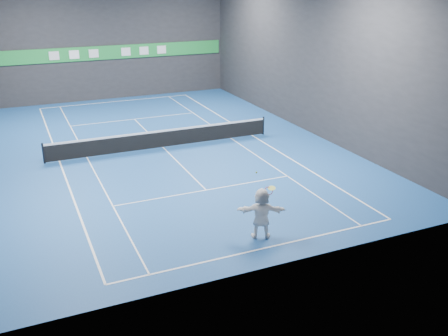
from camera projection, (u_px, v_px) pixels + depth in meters
name	position (u px, v px, depth m)	size (l,w,h in m)	color
ground	(163.00, 148.00, 27.40)	(26.00, 26.00, 0.00)	#19488C
wall_back	(109.00, 39.00, 36.91)	(18.00, 0.10, 9.00)	#272729
wall_front	(287.00, 132.00, 14.67)	(18.00, 0.10, 9.00)	#272729
wall_right	(308.00, 55.00, 29.16)	(0.10, 26.00, 9.00)	#272729
baseline_near	(265.00, 248.00, 17.23)	(10.98, 0.08, 0.01)	white
baseline_far	(116.00, 101.00, 37.57)	(10.98, 0.08, 0.01)	white
sideline_doubles_left	(59.00, 161.00, 25.34)	(0.08, 23.78, 0.01)	white
sideline_doubles_right	(252.00, 136.00, 29.45)	(0.08, 23.78, 0.01)	white
sideline_singles_left	(87.00, 158.00, 25.86)	(0.06, 23.78, 0.01)	white
sideline_singles_right	(231.00, 138.00, 28.94)	(0.06, 23.78, 0.01)	white
service_line_near	(206.00, 190.00, 21.92)	(8.23, 0.06, 0.01)	white
service_line_far	(134.00, 119.00, 32.87)	(8.23, 0.06, 0.01)	white
center_service_line	(163.00, 147.00, 27.40)	(0.06, 12.80, 0.01)	white
player	(261.00, 213.00, 17.64)	(1.74, 0.56, 1.88)	white
tennis_ball	(256.00, 172.00, 17.21)	(0.06, 0.06, 0.06)	#BAD022
tennis_net	(163.00, 138.00, 27.21)	(12.50, 0.10, 1.07)	black
sponsor_banner	(110.00, 52.00, 37.21)	(17.64, 0.11, 1.00)	#1F9039
tennis_racket	(269.00, 192.00, 17.52)	(0.49, 0.32, 0.54)	red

